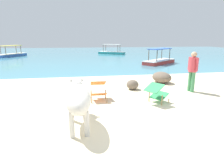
# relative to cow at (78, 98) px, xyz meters

# --- Properties ---
(sand_beach) EXTENTS (18.00, 14.00, 0.04)m
(sand_beach) POSITION_rel_cow_xyz_m (1.70, -0.78, -0.77)
(sand_beach) COLOR beige
(sand_beach) RESTS_ON ground
(water_surface) EXTENTS (60.00, 36.00, 0.03)m
(water_surface) POSITION_rel_cow_xyz_m (1.70, 21.22, -0.79)
(water_surface) COLOR teal
(water_surface) RESTS_ON ground
(cow) EXTENTS (0.67, 2.02, 1.14)m
(cow) POSITION_rel_cow_xyz_m (0.00, 0.00, 0.00)
(cow) COLOR beige
(cow) RESTS_ON sand_beach
(deck_chair_near) EXTENTS (0.56, 0.78, 0.68)m
(deck_chair_near) POSITION_rel_cow_xyz_m (0.67, 2.04, -0.37)
(deck_chair_near) COLOR #A37A4C
(deck_chair_near) RESTS_ON sand_beach
(deck_chair_far) EXTENTS (0.93, 0.86, 0.68)m
(deck_chair_far) POSITION_rel_cow_xyz_m (2.57, 1.36, -0.37)
(deck_chair_far) COLOR #A37A4C
(deck_chair_far) RESTS_ON sand_beach
(person_standing) EXTENTS (0.32, 0.50, 1.62)m
(person_standing) POSITION_rel_cow_xyz_m (4.51, 2.48, 0.19)
(person_standing) COLOR #428956
(person_standing) RESTS_ON sand_beach
(shore_rock_large) EXTENTS (1.08, 1.25, 0.53)m
(shore_rock_large) POSITION_rel_cow_xyz_m (3.97, 4.17, -0.49)
(shore_rock_large) COLOR #6B5B4C
(shore_rock_large) RESTS_ON sand_beach
(shore_rock_medium) EXTENTS (0.67, 0.67, 0.41)m
(shore_rock_medium) POSITION_rel_cow_xyz_m (2.24, 3.18, -0.55)
(shore_rock_medium) COLOR #6B5B4C
(shore_rock_medium) RESTS_ON sand_beach
(boat_teal) EXTENTS (3.70, 3.00, 1.29)m
(boat_teal) POSITION_rel_cow_xyz_m (4.25, 21.51, -0.50)
(boat_teal) COLOR teal
(boat_teal) RESTS_ON water_surface
(boat_red) EXTENTS (3.62, 3.15, 1.29)m
(boat_red) POSITION_rel_cow_xyz_m (6.72, 10.98, -0.50)
(boat_red) COLOR #C63833
(boat_red) RESTS_ON water_surface
(boat_blue) EXTENTS (2.84, 3.76, 1.29)m
(boat_blue) POSITION_rel_cow_xyz_m (-8.05, 19.84, -0.50)
(boat_blue) COLOR #3866B7
(boat_blue) RESTS_ON water_surface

